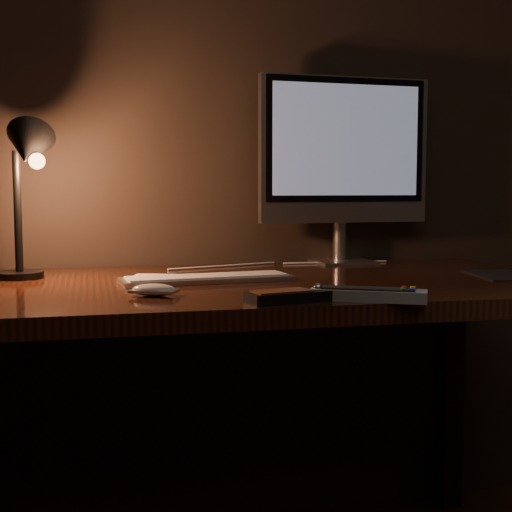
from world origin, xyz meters
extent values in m
cube|color=black|center=(0.00, 2.26, 1.35)|extent=(4.00, 0.02, 2.70)
cube|color=#34170B|center=(0.00, 1.85, 0.73)|extent=(1.60, 0.75, 0.04)
cube|color=black|center=(0.75, 2.18, 0.35)|extent=(0.06, 0.06, 0.71)
cube|color=black|center=(0.00, 2.20, 0.45)|extent=(1.48, 0.02, 0.51)
cube|color=silver|center=(0.40, 2.19, 0.75)|extent=(0.17, 0.15, 0.01)
cylinder|color=silver|center=(0.40, 2.22, 0.81)|extent=(0.04, 0.04, 0.11)
cube|color=silver|center=(0.40, 2.19, 1.07)|extent=(0.50, 0.06, 0.41)
cube|color=black|center=(0.40, 2.17, 1.10)|extent=(0.47, 0.03, 0.34)
cube|color=#838FB2|center=(0.40, 2.17, 1.10)|extent=(0.43, 0.02, 0.31)
cube|color=silver|center=(-0.04, 1.87, 0.76)|extent=(0.40, 0.15, 0.01)
ellipsoid|color=white|center=(-0.18, 1.67, 0.76)|extent=(0.10, 0.08, 0.02)
cube|color=black|center=(0.07, 1.54, 0.76)|extent=(0.18, 0.10, 0.02)
cube|color=brown|center=(0.07, 1.54, 0.77)|extent=(0.12, 0.07, 0.00)
sphere|color=silver|center=(0.07, 1.54, 0.77)|extent=(0.02, 0.02, 0.02)
cube|color=gray|center=(0.21, 1.52, 0.76)|extent=(0.22, 0.15, 0.02)
cube|color=black|center=(0.21, 1.52, 0.77)|extent=(0.17, 0.12, 0.00)
cylinder|color=red|center=(0.21, 1.52, 0.78)|extent=(0.01, 0.01, 0.00)
cylinder|color=#0C8C19|center=(0.21, 1.52, 0.78)|extent=(0.01, 0.01, 0.00)
cylinder|color=gold|center=(0.21, 1.52, 0.78)|extent=(0.01, 0.01, 0.00)
cylinder|color=#1433BF|center=(0.21, 1.52, 0.78)|extent=(0.01, 0.01, 0.00)
cube|color=white|center=(-0.15, 1.95, 0.75)|extent=(0.14, 0.11, 0.01)
cylinder|color=black|center=(-0.46, 2.02, 0.76)|extent=(0.14, 0.14, 0.02)
cylinder|color=black|center=(-0.46, 2.02, 0.91)|extent=(0.02, 0.02, 0.28)
cone|color=black|center=(-0.43, 1.98, 1.05)|extent=(0.14, 0.16, 0.14)
sphere|color=#FFB266|center=(-0.41, 1.96, 1.02)|extent=(0.04, 0.04, 0.04)
cylinder|color=white|center=(0.21, 2.16, 0.75)|extent=(0.63, 0.08, 0.01)
camera|label=1|loc=(-0.30, 0.27, 0.96)|focal=50.00mm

